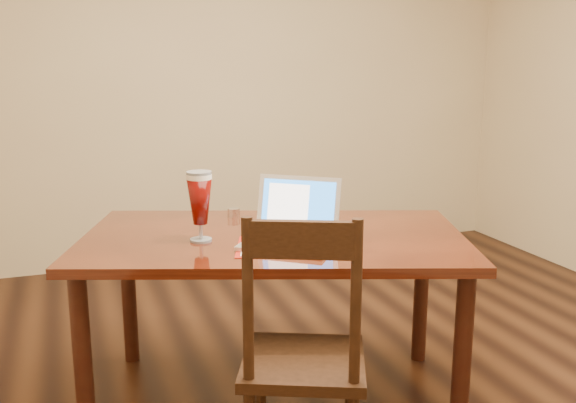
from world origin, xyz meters
name	(u,v)px	position (x,y,z in m)	size (l,w,h in m)	color
dining_table	(272,253)	(-0.40, 0.30, 0.69)	(1.86, 1.41, 1.07)	#50190A
dining_chair	(303,358)	(-0.47, -0.29, 0.48)	(0.56, 0.55, 1.03)	#321B0E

